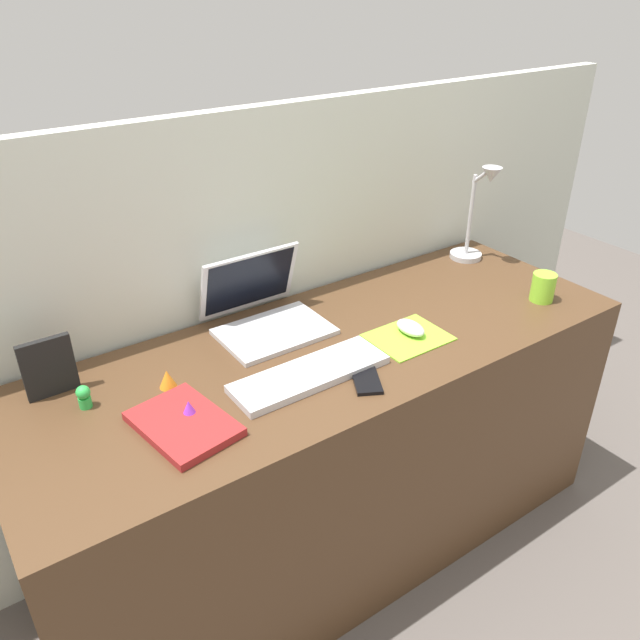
{
  "coord_description": "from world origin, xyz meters",
  "views": [
    {
      "loc": [
        -0.85,
        -1.17,
        1.64
      ],
      "look_at": [
        -0.04,
        0.0,
        0.83
      ],
      "focal_mm": 35.26,
      "sensor_mm": 36.0,
      "label": 1
    }
  ],
  "objects_px": {
    "mouse": "(410,328)",
    "desk_lamp": "(477,216)",
    "notebook_pad": "(184,424)",
    "toy_figurine_purple": "(189,410)",
    "toy_figurine_green": "(84,396)",
    "coffee_mug": "(543,287)",
    "picture_frame": "(49,367)",
    "cell_phone": "(366,379)",
    "laptop": "(263,309)",
    "toy_figurine_orange": "(167,379)",
    "keyboard": "(310,374)"
  },
  "relations": [
    {
      "from": "mouse",
      "to": "desk_lamp",
      "type": "relative_size",
      "value": 0.28
    },
    {
      "from": "notebook_pad",
      "to": "toy_figurine_purple",
      "type": "distance_m",
      "value": 0.03
    },
    {
      "from": "desk_lamp",
      "to": "toy_figurine_green",
      "type": "relative_size",
      "value": 5.88
    },
    {
      "from": "mouse",
      "to": "coffee_mug",
      "type": "distance_m",
      "value": 0.48
    },
    {
      "from": "picture_frame",
      "to": "coffee_mug",
      "type": "xyz_separation_m",
      "value": [
        1.36,
        -0.35,
        -0.03
      ]
    },
    {
      "from": "cell_phone",
      "to": "picture_frame",
      "type": "bearing_deg",
      "value": 177.37
    },
    {
      "from": "cell_phone",
      "to": "toy_figurine_green",
      "type": "xyz_separation_m",
      "value": [
        -0.6,
        0.29,
        0.03
      ]
    },
    {
      "from": "cell_phone",
      "to": "notebook_pad",
      "type": "bearing_deg",
      "value": -163.2
    },
    {
      "from": "cell_phone",
      "to": "notebook_pad",
      "type": "relative_size",
      "value": 0.53
    },
    {
      "from": "laptop",
      "to": "toy_figurine_green",
      "type": "height_order",
      "value": "laptop"
    },
    {
      "from": "cell_phone",
      "to": "coffee_mug",
      "type": "bearing_deg",
      "value": 30.52
    },
    {
      "from": "toy_figurine_orange",
      "to": "toy_figurine_purple",
      "type": "bearing_deg",
      "value": -93.66
    },
    {
      "from": "mouse",
      "to": "desk_lamp",
      "type": "bearing_deg",
      "value": 26.49
    },
    {
      "from": "notebook_pad",
      "to": "toy_figurine_orange",
      "type": "xyz_separation_m",
      "value": [
        0.03,
        0.17,
        0.01
      ]
    },
    {
      "from": "laptop",
      "to": "cell_phone",
      "type": "bearing_deg",
      "value": -79.93
    },
    {
      "from": "keyboard",
      "to": "coffee_mug",
      "type": "distance_m",
      "value": 0.82
    },
    {
      "from": "laptop",
      "to": "notebook_pad",
      "type": "relative_size",
      "value": 1.25
    },
    {
      "from": "cell_phone",
      "to": "desk_lamp",
      "type": "relative_size",
      "value": 0.37
    },
    {
      "from": "coffee_mug",
      "to": "desk_lamp",
      "type": "bearing_deg",
      "value": 81.96
    },
    {
      "from": "keyboard",
      "to": "mouse",
      "type": "bearing_deg",
      "value": 2.49
    },
    {
      "from": "notebook_pad",
      "to": "keyboard",
      "type": "bearing_deg",
      "value": -8.87
    },
    {
      "from": "laptop",
      "to": "picture_frame",
      "type": "relative_size",
      "value": 2.0
    },
    {
      "from": "desk_lamp",
      "to": "notebook_pad",
      "type": "xyz_separation_m",
      "value": [
        -1.2,
        -0.27,
        -0.15
      ]
    },
    {
      "from": "notebook_pad",
      "to": "picture_frame",
      "type": "relative_size",
      "value": 1.6
    },
    {
      "from": "mouse",
      "to": "desk_lamp",
      "type": "distance_m",
      "value": 0.59
    },
    {
      "from": "toy_figurine_orange",
      "to": "laptop",
      "type": "bearing_deg",
      "value": 20.53
    },
    {
      "from": "notebook_pad",
      "to": "toy_figurine_green",
      "type": "bearing_deg",
      "value": 118.8
    },
    {
      "from": "keyboard",
      "to": "toy_figurine_purple",
      "type": "distance_m",
      "value": 0.32
    },
    {
      "from": "notebook_pad",
      "to": "toy_figurine_green",
      "type": "distance_m",
      "value": 0.25
    },
    {
      "from": "mouse",
      "to": "toy_figurine_green",
      "type": "distance_m",
      "value": 0.86
    },
    {
      "from": "keyboard",
      "to": "picture_frame",
      "type": "height_order",
      "value": "picture_frame"
    },
    {
      "from": "laptop",
      "to": "picture_frame",
      "type": "distance_m",
      "value": 0.58
    },
    {
      "from": "toy_figurine_purple",
      "to": "laptop",
      "type": "bearing_deg",
      "value": 37.99
    },
    {
      "from": "notebook_pad",
      "to": "toy_figurine_orange",
      "type": "bearing_deg",
      "value": 69.48
    },
    {
      "from": "keyboard",
      "to": "mouse",
      "type": "height_order",
      "value": "mouse"
    },
    {
      "from": "cell_phone",
      "to": "picture_frame",
      "type": "relative_size",
      "value": 0.85
    },
    {
      "from": "coffee_mug",
      "to": "toy_figurine_green",
      "type": "relative_size",
      "value": 1.51
    },
    {
      "from": "keyboard",
      "to": "desk_lamp",
      "type": "height_order",
      "value": "desk_lamp"
    },
    {
      "from": "coffee_mug",
      "to": "toy_figurine_purple",
      "type": "bearing_deg",
      "value": 176.18
    },
    {
      "from": "coffee_mug",
      "to": "notebook_pad",
      "type": "bearing_deg",
      "value": 177.17
    },
    {
      "from": "toy_figurine_purple",
      "to": "toy_figurine_orange",
      "type": "bearing_deg",
      "value": 86.34
    },
    {
      "from": "laptop",
      "to": "mouse",
      "type": "height_order",
      "value": "laptop"
    },
    {
      "from": "keyboard",
      "to": "picture_frame",
      "type": "bearing_deg",
      "value": 151.6
    },
    {
      "from": "coffee_mug",
      "to": "keyboard",
      "type": "bearing_deg",
      "value": 175.83
    },
    {
      "from": "notebook_pad",
      "to": "coffee_mug",
      "type": "bearing_deg",
      "value": -12.11
    },
    {
      "from": "laptop",
      "to": "notebook_pad",
      "type": "bearing_deg",
      "value": -142.01
    },
    {
      "from": "mouse",
      "to": "notebook_pad",
      "type": "relative_size",
      "value": 0.4
    },
    {
      "from": "mouse",
      "to": "toy_figurine_green",
      "type": "bearing_deg",
      "value": 167.79
    },
    {
      "from": "laptop",
      "to": "toy_figurine_orange",
      "type": "relative_size",
      "value": 6.35
    },
    {
      "from": "notebook_pad",
      "to": "toy_figurine_purple",
      "type": "xyz_separation_m",
      "value": [
        0.02,
        0.02,
        0.02
      ]
    }
  ]
}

